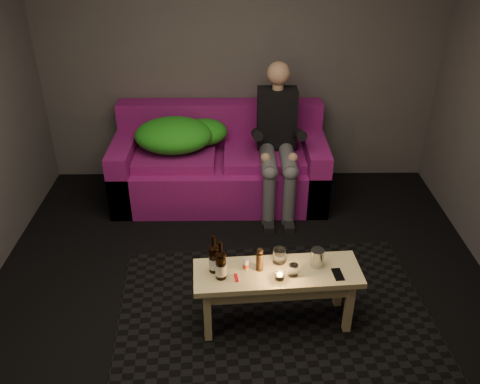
# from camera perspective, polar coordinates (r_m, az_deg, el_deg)

# --- Properties ---
(floor) EXTENTS (4.50, 4.50, 0.00)m
(floor) POSITION_cam_1_polar(r_m,az_deg,el_deg) (3.83, 0.25, -14.15)
(floor) COLOR black
(floor) RESTS_ON ground
(room) EXTENTS (4.50, 4.50, 4.50)m
(room) POSITION_cam_1_polar(r_m,az_deg,el_deg) (3.36, 0.19, 12.36)
(room) COLOR silver
(room) RESTS_ON ground
(rug) EXTENTS (2.41, 1.83, 0.01)m
(rug) POSITION_cam_1_polar(r_m,az_deg,el_deg) (3.86, 3.91, -13.69)
(rug) COLOR black
(rug) RESTS_ON floor
(sofa) EXTENTS (2.07, 0.93, 0.89)m
(sofa) POSITION_cam_1_polar(r_m,az_deg,el_deg) (5.12, -2.24, 2.96)
(sofa) COLOR #7B1068
(sofa) RESTS_ON floor
(green_blanket) EXTENTS (0.91, 0.62, 0.31)m
(green_blanket) POSITION_cam_1_polar(r_m,az_deg,el_deg) (4.99, -6.87, 6.42)
(green_blanket) COLOR #1E9E1C
(green_blanket) RESTS_ON sofa
(person) EXTENTS (0.37, 0.86, 1.38)m
(person) POSITION_cam_1_polar(r_m,az_deg,el_deg) (4.81, 4.24, 6.21)
(person) COLOR black
(person) RESTS_ON sofa
(coffee_table) EXTENTS (1.17, 0.45, 0.47)m
(coffee_table) POSITION_cam_1_polar(r_m,az_deg,el_deg) (3.56, 4.18, -9.87)
(coffee_table) COLOR #E3CD84
(coffee_table) RESTS_ON rug
(beer_bottle_a) EXTENTS (0.07, 0.07, 0.29)m
(beer_bottle_a) POSITION_cam_1_polar(r_m,az_deg,el_deg) (3.44, -2.93, -7.45)
(beer_bottle_a) COLOR black
(beer_bottle_a) RESTS_ON coffee_table
(beer_bottle_b) EXTENTS (0.07, 0.07, 0.29)m
(beer_bottle_b) POSITION_cam_1_polar(r_m,az_deg,el_deg) (3.38, -2.17, -8.16)
(beer_bottle_b) COLOR black
(beer_bottle_b) RESTS_ON coffee_table
(salt_shaker) EXTENTS (0.04, 0.04, 0.08)m
(salt_shaker) POSITION_cam_1_polar(r_m,az_deg,el_deg) (3.49, 0.65, -8.11)
(salt_shaker) COLOR silver
(salt_shaker) RESTS_ON coffee_table
(pepper_mill) EXTENTS (0.07, 0.07, 0.14)m
(pepper_mill) POSITION_cam_1_polar(r_m,az_deg,el_deg) (3.47, 2.22, -7.82)
(pepper_mill) COLOR black
(pepper_mill) RESTS_ON coffee_table
(tumbler_back) EXTENTS (0.09, 0.09, 0.11)m
(tumbler_back) POSITION_cam_1_polar(r_m,az_deg,el_deg) (3.56, 4.43, -7.14)
(tumbler_back) COLOR white
(tumbler_back) RESTS_ON coffee_table
(tealight) EXTENTS (0.07, 0.07, 0.05)m
(tealight) POSITION_cam_1_polar(r_m,az_deg,el_deg) (3.43, 4.48, -9.36)
(tealight) COLOR white
(tealight) RESTS_ON coffee_table
(tumbler_front) EXTENTS (0.08, 0.08, 0.08)m
(tumbler_front) POSITION_cam_1_polar(r_m,az_deg,el_deg) (3.46, 6.01, -8.72)
(tumbler_front) COLOR white
(tumbler_front) RESTS_ON coffee_table
(steel_cup) EXTENTS (0.11, 0.11, 0.13)m
(steel_cup) POSITION_cam_1_polar(r_m,az_deg,el_deg) (3.55, 8.66, -7.30)
(steel_cup) COLOR #ADAFB3
(steel_cup) RESTS_ON coffee_table
(smartphone) EXTENTS (0.08, 0.13, 0.01)m
(smartphone) POSITION_cam_1_polar(r_m,az_deg,el_deg) (3.53, 10.93, -9.07)
(smartphone) COLOR black
(smartphone) RESTS_ON coffee_table
(red_lighter) EXTENTS (0.03, 0.08, 0.01)m
(red_lighter) POSITION_cam_1_polar(r_m,az_deg,el_deg) (3.44, -0.43, -9.62)
(red_lighter) COLOR red
(red_lighter) RESTS_ON coffee_table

